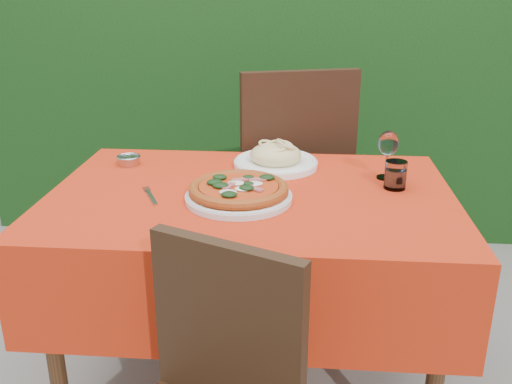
# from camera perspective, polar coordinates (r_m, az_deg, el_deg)

# --- Properties ---
(hedge) EXTENTS (3.20, 0.55, 1.78)m
(hedge) POSITION_cam_1_polar(r_m,az_deg,el_deg) (3.25, 2.06, 12.54)
(hedge) COLOR black
(hedge) RESTS_ON ground
(dining_table) EXTENTS (1.26, 0.86, 0.75)m
(dining_table) POSITION_cam_1_polar(r_m,az_deg,el_deg) (1.84, -0.49, -4.42)
(dining_table) COLOR #472716
(dining_table) RESTS_ON ground
(chair_far) EXTENTS (0.59, 0.59, 1.04)m
(chair_far) POSITION_cam_1_polar(r_m,az_deg,el_deg) (2.44, 3.48, 2.04)
(chair_far) COLOR black
(chair_far) RESTS_ON ground
(pizza_plate) EXTENTS (0.32, 0.32, 0.06)m
(pizza_plate) POSITION_cam_1_polar(r_m,az_deg,el_deg) (1.71, -1.75, 0.04)
(pizza_plate) COLOR silver
(pizza_plate) RESTS_ON dining_table
(pasta_plate) EXTENTS (0.30, 0.30, 0.08)m
(pasta_plate) POSITION_cam_1_polar(r_m,az_deg,el_deg) (2.02, 1.99, 3.37)
(pasta_plate) COLOR white
(pasta_plate) RESTS_ON dining_table
(water_glass) EXTENTS (0.07, 0.07, 0.09)m
(water_glass) POSITION_cam_1_polar(r_m,az_deg,el_deg) (1.85, 13.76, 1.54)
(water_glass) COLOR silver
(water_glass) RESTS_ON dining_table
(wine_glass) EXTENTS (0.07, 0.07, 0.16)m
(wine_glass) POSITION_cam_1_polar(r_m,az_deg,el_deg) (1.92, 13.08, 4.57)
(wine_glass) COLOR silver
(wine_glass) RESTS_ON dining_table
(fork) EXTENTS (0.10, 0.17, 0.00)m
(fork) POSITION_cam_1_polar(r_m,az_deg,el_deg) (1.76, -10.41, -0.52)
(fork) COLOR #B3B4BA
(fork) RESTS_ON dining_table
(steel_ramekin) EXTENTS (0.08, 0.08, 0.03)m
(steel_ramekin) POSITION_cam_1_polar(r_m,az_deg,el_deg) (2.09, -12.60, 3.08)
(steel_ramekin) COLOR #AEAEB5
(steel_ramekin) RESTS_ON dining_table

